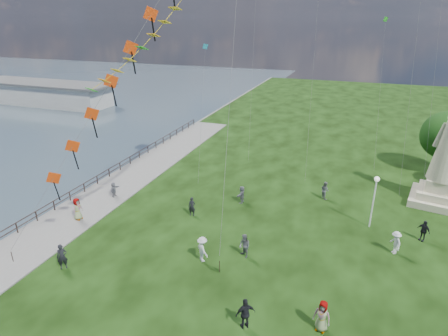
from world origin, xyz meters
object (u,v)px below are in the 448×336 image
at_px(person_0, 62,257).
at_px(person_1, 244,246).
at_px(person_5, 114,190).
at_px(person_9, 423,231).
at_px(person_6, 192,207).
at_px(person_2, 202,249).
at_px(person_11, 242,194).
at_px(person_8, 395,243).
at_px(person_4, 322,316).
at_px(pier_pavilion, 44,93).
at_px(person_10, 78,210).
at_px(person_3, 245,314).
at_px(lamppost, 375,191).
at_px(person_7, 325,190).
at_px(statue, 445,167).

xyz_separation_m(person_0, person_1, (11.28, 5.50, -0.02)).
distance_m(person_5, person_9, 26.83).
bearing_deg(person_0, person_6, 19.16).
relative_size(person_2, person_11, 1.16).
bearing_deg(person_8, person_5, -116.23).
bearing_deg(person_0, person_1, -16.53).
relative_size(person_4, person_8, 1.08).
relative_size(pier_pavilion, person_10, 15.48).
relative_size(person_3, person_9, 1.13).
bearing_deg(person_5, person_6, -98.19).
xyz_separation_m(person_5, person_8, (24.64, -0.73, 0.17)).
bearing_deg(lamppost, person_9, -11.58).
bearing_deg(person_10, person_1, -86.96).
bearing_deg(person_6, person_7, 28.29).
xyz_separation_m(person_3, person_4, (3.97, 1.26, -0.01)).
relative_size(person_7, person_8, 0.96).
distance_m(person_0, person_1, 12.55).
bearing_deg(person_10, person_8, -77.14).
distance_m(lamppost, person_5, 23.24).
distance_m(person_2, person_7, 14.80).
relative_size(person_2, person_4, 0.99).
xyz_separation_m(statue, person_10, (-29.12, -14.03, -2.61)).
xyz_separation_m(person_6, person_7, (10.44, 7.34, -0.00)).
bearing_deg(person_5, person_9, -89.69).
relative_size(person_0, person_6, 1.08).
height_order(statue, person_5, statue).
relative_size(pier_pavilion, person_0, 16.26).
distance_m(statue, person_11, 18.38).
distance_m(person_9, person_10, 27.81).
height_order(pier_pavilion, person_3, pier_pavilion).
distance_m(lamppost, person_11, 11.46).
height_order(person_0, person_5, person_0).
relative_size(person_1, person_10, 0.93).
bearing_deg(person_1, person_0, -115.35).
bearing_deg(person_6, person_4, -44.52).
relative_size(pier_pavilion, person_2, 15.73).
xyz_separation_m(person_0, person_4, (17.25, 0.45, 0.04)).
relative_size(person_3, person_6, 1.13).
relative_size(person_0, person_9, 1.07).
distance_m(person_3, person_7, 18.04).
height_order(statue, person_4, statue).
bearing_deg(person_9, person_2, -112.32).
height_order(person_3, person_11, person_3).
relative_size(person_5, person_11, 0.88).
bearing_deg(person_4, person_1, 153.74).
height_order(person_7, person_11, person_7).
height_order(person_0, person_1, person_0).
relative_size(person_1, person_6, 1.05).
bearing_deg(statue, person_4, -102.57).
bearing_deg(person_0, person_7, 4.89).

